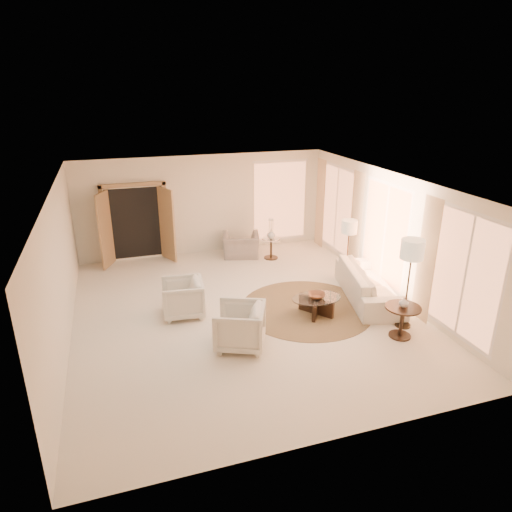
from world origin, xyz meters
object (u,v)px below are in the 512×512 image
object	(u,v)px
accent_chair	(241,241)
side_vase	(271,234)
coffee_table	(316,304)
armchair_left	(183,296)
bowl	(317,295)
floor_lamp_near	(349,230)
end_table	(402,316)
sofa	(369,283)
floor_lamp_far	(412,253)
end_vase	(404,302)
side_table	(271,246)
armchair_right	(240,324)

from	to	relation	value
accent_chair	side_vase	bearing A→B (deg)	165.76
coffee_table	side_vase	bearing A→B (deg)	86.45
armchair_left	bowl	bearing A→B (deg)	78.31
floor_lamp_near	end_table	bearing A→B (deg)	-96.24
sofa	coffee_table	bearing A→B (deg)	117.08
coffee_table	floor_lamp_near	bearing A→B (deg)	43.83
armchair_left	end_table	world-z (taller)	armchair_left
armchair_left	floor_lamp_near	world-z (taller)	floor_lamp_near
accent_chair	side_vase	world-z (taller)	accent_chair
floor_lamp_far	bowl	xyz separation A→B (m)	(-1.47, 1.01, -1.13)
accent_chair	floor_lamp_far	size ratio (longest dim) A/B	0.55
coffee_table	floor_lamp_far	xyz separation A→B (m)	(1.47, -1.01, 1.32)
end_vase	end_table	bearing A→B (deg)	0.00
side_table	end_vase	distance (m)	4.89
armchair_left	armchair_right	bearing A→B (deg)	32.97
floor_lamp_near	floor_lamp_far	xyz separation A→B (m)	(0.00, -2.42, 0.24)
sofa	side_vase	world-z (taller)	side_vase
side_vase	accent_chair	bearing A→B (deg)	151.02
accent_chair	side_table	bearing A→B (deg)	165.76
armchair_left	end_vase	distance (m)	4.45
bowl	end_table	bearing A→B (deg)	-48.89
side_table	end_vase	bearing A→B (deg)	-78.70
sofa	coffee_table	xyz separation A→B (m)	(-1.47, -0.34, -0.12)
sofa	floor_lamp_far	size ratio (longest dim) A/B	1.36
end_table	bowl	distance (m)	1.78
sofa	end_table	bearing A→B (deg)	-176.12
accent_chair	floor_lamp_far	bearing A→B (deg)	127.23
armchair_right	side_vase	bearing A→B (deg)	176.41
sofa	end_vase	size ratio (longest dim) A/B	13.15
armchair_left	end_table	distance (m)	4.44
floor_lamp_far	bowl	bearing A→B (deg)	145.61
end_table	floor_lamp_near	bearing A→B (deg)	83.76
armchair_right	floor_lamp_far	xyz separation A→B (m)	(3.36, -0.29, 1.12)
armchair_right	sofa	bearing A→B (deg)	130.68
armchair_left	side_vase	size ratio (longest dim) A/B	3.43
floor_lamp_near	side_vase	world-z (taller)	floor_lamp_near
end_vase	side_vase	xyz separation A→B (m)	(-0.96, 4.78, -0.02)
coffee_table	armchair_right	bearing A→B (deg)	-159.33
armchair_left	armchair_right	xyz separation A→B (m)	(0.80, -1.56, 0.02)
coffee_table	side_table	bearing A→B (deg)	86.45
end_table	floor_lamp_far	size ratio (longest dim) A/B	0.37
side_table	side_vase	distance (m)	0.36
bowl	end_vase	distance (m)	1.80
coffee_table	floor_lamp_near	world-z (taller)	floor_lamp_near
sofa	side_table	distance (m)	3.35
floor_lamp_near	bowl	xyz separation A→B (m)	(-1.47, -1.41, -0.89)
armchair_right	armchair_left	bearing A→B (deg)	-129.54
armchair_right	floor_lamp_near	bearing A→B (deg)	145.56
sofa	floor_lamp_near	xyz separation A→B (m)	(-0.00, 1.07, 0.96)
armchair_left	side_table	world-z (taller)	armchair_left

